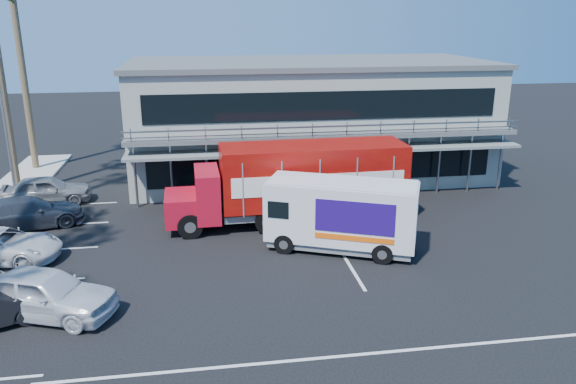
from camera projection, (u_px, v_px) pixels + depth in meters
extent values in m
plane|color=black|center=(304.00, 272.00, 22.85)|extent=(120.00, 120.00, 0.00)
cube|color=gray|center=(308.00, 120.00, 36.38)|extent=(22.00, 10.00, 7.00)
cube|color=#515454|center=(309.00, 63.00, 35.28)|extent=(22.40, 10.40, 0.30)
cube|color=#515454|center=(327.00, 136.00, 31.07)|extent=(22.00, 1.20, 0.25)
cube|color=gray|center=(330.00, 129.00, 30.40)|extent=(22.00, 0.08, 0.90)
cube|color=slate|center=(328.00, 150.00, 31.00)|extent=(22.00, 1.80, 0.15)
cube|color=black|center=(324.00, 168.00, 32.22)|extent=(20.00, 0.06, 1.60)
cube|color=black|center=(326.00, 106.00, 31.14)|extent=(20.00, 0.06, 1.60)
cylinder|color=brown|center=(4.00, 100.00, 31.30)|extent=(0.44, 0.44, 11.00)
cylinder|color=brown|center=(24.00, 80.00, 36.27)|extent=(0.44, 0.44, 12.00)
cylinder|color=gray|center=(6.00, 133.00, 29.94)|extent=(0.14, 0.14, 8.00)
cube|color=#B00E21|center=(182.00, 207.00, 27.08)|extent=(1.66, 2.60, 1.36)
cube|color=#B00E21|center=(207.00, 194.00, 27.11)|extent=(1.21, 2.87, 2.39)
cube|color=black|center=(207.00, 180.00, 26.90)|extent=(0.12, 2.42, 0.80)
cube|color=maroon|center=(313.00, 174.00, 27.78)|extent=(9.16, 3.08, 2.95)
cube|color=slate|center=(313.00, 207.00, 28.31)|extent=(9.15, 2.66, 0.34)
cube|color=white|center=(320.00, 184.00, 26.48)|extent=(8.36, 0.25, 0.97)
cube|color=white|center=(307.00, 169.00, 29.16)|extent=(8.36, 0.25, 0.97)
cylinder|color=black|center=(190.00, 227.00, 26.13)|extent=(1.19, 0.31, 1.18)
cylinder|color=black|center=(189.00, 209.00, 28.48)|extent=(1.19, 0.31, 1.18)
cylinder|color=black|center=(267.00, 222.00, 26.76)|extent=(1.19, 0.31, 1.18)
cylinder|color=black|center=(260.00, 205.00, 29.10)|extent=(1.19, 0.31, 1.18)
cylinder|color=black|center=(376.00, 215.00, 27.69)|extent=(1.19, 0.31, 1.18)
cylinder|color=black|center=(361.00, 199.00, 30.04)|extent=(1.19, 0.31, 1.18)
cube|color=silver|center=(341.00, 212.00, 24.49)|extent=(6.84, 4.63, 2.60)
cube|color=slate|center=(340.00, 242.00, 24.92)|extent=(6.52, 4.32, 0.32)
cube|color=black|center=(270.00, 200.00, 25.18)|extent=(0.78, 1.70, 0.88)
cube|color=silver|center=(342.00, 183.00, 24.09)|extent=(6.71, 4.53, 0.07)
cube|color=#210B63|center=(355.00, 218.00, 23.21)|extent=(3.08, 1.36, 1.39)
cube|color=#210B63|center=(362.00, 201.00, 25.30)|extent=(3.08, 1.36, 1.39)
cube|color=#F2590C|center=(354.00, 239.00, 23.49)|extent=(3.07, 1.35, 0.23)
cylinder|color=black|center=(284.00, 244.00, 24.55)|extent=(0.93, 0.61, 0.89)
cylinder|color=black|center=(295.00, 228.00, 26.36)|extent=(0.93, 0.61, 0.89)
cylinder|color=black|center=(382.00, 254.00, 23.52)|extent=(0.93, 0.61, 0.89)
cylinder|color=black|center=(387.00, 237.00, 25.34)|extent=(0.93, 0.61, 0.89)
imported|color=silver|center=(44.00, 293.00, 19.32)|extent=(5.42, 3.67, 1.72)
imported|color=silver|center=(1.00, 246.00, 23.73)|extent=(5.29, 3.15, 1.38)
imported|color=#2F353F|center=(27.00, 213.00, 27.44)|extent=(5.70, 3.62, 1.54)
imported|color=slate|center=(47.00, 190.00, 30.96)|extent=(4.84, 2.39, 1.59)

